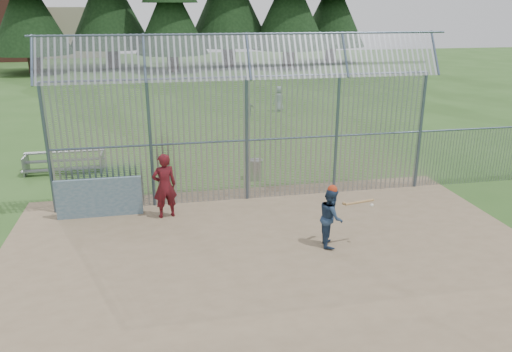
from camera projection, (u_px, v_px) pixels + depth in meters
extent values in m
plane|color=#2D511E|center=(271.00, 246.00, 13.24)|extent=(120.00, 120.00, 0.00)
cube|color=#756047|center=(275.00, 254.00, 12.77)|extent=(14.00, 10.00, 0.02)
cube|color=#38566B|center=(99.00, 198.00, 14.89)|extent=(2.50, 0.12, 1.20)
imported|color=navy|center=(331.00, 217.00, 13.04)|extent=(0.74, 0.87, 1.57)
imported|color=maroon|center=(165.00, 186.00, 14.75)|extent=(0.81, 0.62, 1.97)
imported|color=gray|center=(279.00, 99.00, 30.05)|extent=(0.89, 0.79, 1.53)
imported|color=slate|center=(249.00, 108.00, 28.95)|extent=(0.52, 0.25, 0.87)
sphere|color=#AD3217|center=(332.00, 190.00, 12.79)|extent=(0.25, 0.25, 0.25)
cylinder|color=#AA7F4C|center=(359.00, 202.00, 12.89)|extent=(0.85, 0.23, 0.07)
sphere|color=#AA7F4C|center=(344.00, 203.00, 12.81)|extent=(0.09, 0.09, 0.09)
sphere|color=white|center=(372.00, 205.00, 12.91)|extent=(0.09, 0.09, 0.09)
cylinder|color=#979B9F|center=(255.00, 170.00, 18.28)|extent=(0.52, 0.52, 0.70)
cylinder|color=#9EA0A5|center=(255.00, 160.00, 18.16)|extent=(0.56, 0.56, 0.05)
sphere|color=#9EA0A5|center=(255.00, 159.00, 18.14)|extent=(0.10, 0.10, 0.10)
cube|color=slate|center=(64.00, 169.00, 18.83)|extent=(3.00, 0.25, 0.05)
cube|color=slate|center=(64.00, 160.00, 19.08)|extent=(3.00, 0.25, 0.05)
cube|color=slate|center=(65.00, 152.00, 19.32)|extent=(3.00, 0.25, 0.05)
cube|color=slate|center=(26.00, 165.00, 18.85)|extent=(0.06, 0.90, 0.70)
cube|color=slate|center=(103.00, 161.00, 19.37)|extent=(0.06, 0.90, 0.70)
cylinder|color=#47566B|center=(47.00, 150.00, 14.74)|extent=(0.10, 0.10, 4.00)
cylinder|color=#47566B|center=(151.00, 145.00, 15.30)|extent=(0.10, 0.10, 4.00)
cylinder|color=#47566B|center=(247.00, 140.00, 15.85)|extent=(0.10, 0.10, 4.00)
cylinder|color=#47566B|center=(336.00, 136.00, 16.40)|extent=(0.10, 0.10, 4.00)
cylinder|color=#47566B|center=(420.00, 132.00, 16.95)|extent=(0.10, 0.10, 4.00)
cylinder|color=#47566B|center=(246.00, 77.00, 15.20)|extent=(12.00, 0.07, 0.07)
cylinder|color=#47566B|center=(247.00, 140.00, 15.85)|extent=(12.00, 0.06, 0.06)
cube|color=gray|center=(247.00, 140.00, 15.85)|extent=(12.00, 0.02, 4.00)
cube|color=gray|center=(249.00, 56.00, 14.65)|extent=(12.00, 0.77, 1.31)
cylinder|color=#47566B|center=(417.00, 160.00, 17.27)|extent=(0.08, 0.08, 2.00)
cylinder|color=#332319|center=(34.00, 57.00, 47.33)|extent=(1.19, 1.19, 3.06)
cylinder|color=#332319|center=(112.00, 51.00, 51.34)|extent=(1.33, 1.33, 3.42)
cylinder|color=#332319|center=(173.00, 56.00, 48.82)|extent=(1.12, 1.12, 2.88)
cylinder|color=#332319|center=(229.00, 49.00, 52.59)|extent=(1.40, 1.40, 3.60)
cylinder|color=#332319|center=(289.00, 51.00, 51.89)|extent=(1.26, 1.26, 3.24)
cylinder|color=#332319|center=(331.00, 48.00, 56.74)|extent=(1.19, 1.19, 3.06)
cube|color=#B2A58C|center=(80.00, 32.00, 63.94)|extent=(8.00, 7.00, 6.00)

